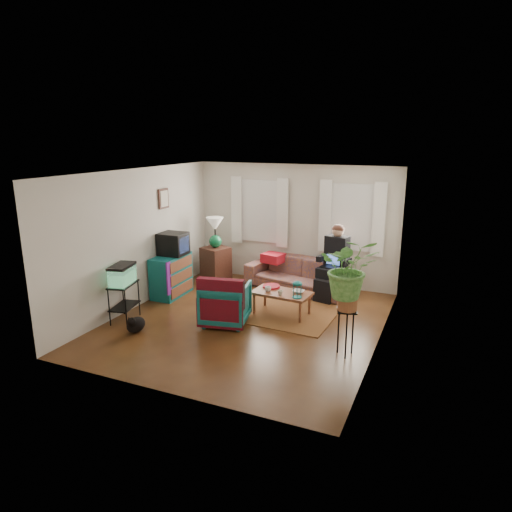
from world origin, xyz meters
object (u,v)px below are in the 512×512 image
at_px(sofa, 299,269).
at_px(side_table, 216,264).
at_px(coffee_table, 282,303).
at_px(plant_stand, 346,333).
at_px(armchair, 226,301).
at_px(aquarium_stand, 124,302).
at_px(dresser, 171,275).

relative_size(sofa, side_table, 2.98).
xyz_separation_m(coffee_table, plant_stand, (1.43, -1.13, 0.14)).
xyz_separation_m(side_table, armchair, (1.33, -2.11, 0.02)).
bearing_deg(coffee_table, side_table, 151.84).
xyz_separation_m(sofa, coffee_table, (0.17, -1.48, -0.23)).
height_order(sofa, aquarium_stand, sofa).
distance_m(dresser, coffee_table, 2.44).
xyz_separation_m(aquarium_stand, plant_stand, (3.87, 0.25, 0.02)).
bearing_deg(plant_stand, sofa, 121.51).
bearing_deg(sofa, dresser, -135.80).
bearing_deg(dresser, plant_stand, -19.39).
xyz_separation_m(dresser, coffee_table, (2.43, -0.08, -0.20)).
bearing_deg(plant_stand, coffee_table, 141.70).
bearing_deg(dresser, armchair, -28.63).
bearing_deg(side_table, coffee_table, -32.88).
height_order(side_table, aquarium_stand, side_table).
relative_size(side_table, plant_stand, 1.06).
height_order(sofa, coffee_table, sofa).
height_order(armchair, plant_stand, armchair).
xyz_separation_m(sofa, side_table, (-1.92, -0.13, -0.06)).
height_order(side_table, coffee_table, side_table).
distance_m(aquarium_stand, armchair, 1.79).
bearing_deg(aquarium_stand, armchair, 6.55).
bearing_deg(sofa, armchair, -92.27).
bearing_deg(dresser, side_table, 73.02).
height_order(dresser, plant_stand, dresser).
height_order(side_table, dresser, dresser).
bearing_deg(plant_stand, aquarium_stand, -176.36).
bearing_deg(coffee_table, plant_stand, -33.58).
bearing_deg(sofa, plant_stand, -46.11).
bearing_deg(coffee_table, aquarium_stand, -145.91).
relative_size(dresser, aquarium_stand, 1.38).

